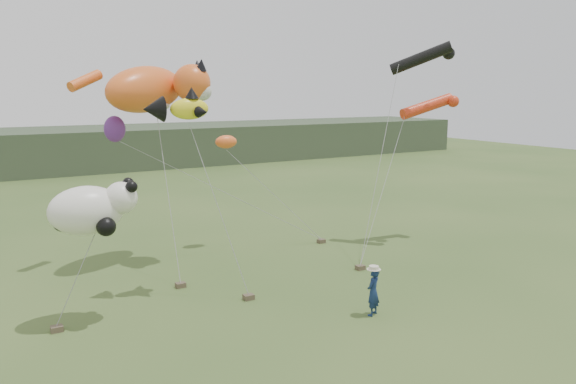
% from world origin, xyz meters
% --- Properties ---
extents(ground, '(120.00, 120.00, 0.00)m').
position_xyz_m(ground, '(0.00, 0.00, 0.00)').
color(ground, '#385123').
rests_on(ground, ground).
extents(headland, '(90.00, 13.00, 4.00)m').
position_xyz_m(headland, '(-3.11, 44.69, 1.92)').
color(headland, '#2D3D28').
rests_on(headland, ground).
extents(festival_attendant, '(0.74, 0.64, 1.71)m').
position_xyz_m(festival_attendant, '(0.79, -0.38, 0.85)').
color(festival_attendant, '#14274E').
rests_on(festival_attendant, ground).
extents(sandbag_anchors, '(13.93, 5.61, 0.20)m').
position_xyz_m(sandbag_anchors, '(-1.49, 5.01, 0.10)').
color(sandbag_anchors, brown).
rests_on(sandbag_anchors, ground).
extents(cat_kite, '(5.90, 4.10, 2.57)m').
position_xyz_m(cat_kite, '(-3.58, 9.63, 7.88)').
color(cat_kite, orange).
rests_on(cat_kite, ground).
extents(fish_kite, '(2.43, 1.67, 1.28)m').
position_xyz_m(fish_kite, '(-4.20, 5.23, 7.16)').
color(fish_kite, yellow).
rests_on(fish_kite, ground).
extents(tube_kites, '(3.83, 2.64, 3.89)m').
position_xyz_m(tube_kites, '(9.68, 6.50, 8.26)').
color(tube_kites, black).
rests_on(tube_kites, ground).
extents(panda_kite, '(2.88, 1.86, 1.79)m').
position_xyz_m(panda_kite, '(-7.66, 3.97, 3.93)').
color(panda_kite, white).
rests_on(panda_kite, ground).
extents(misc_kites, '(6.50, 1.00, 1.74)m').
position_xyz_m(misc_kites, '(-3.10, 10.27, 5.80)').
color(misc_kites, orange).
rests_on(misc_kites, ground).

